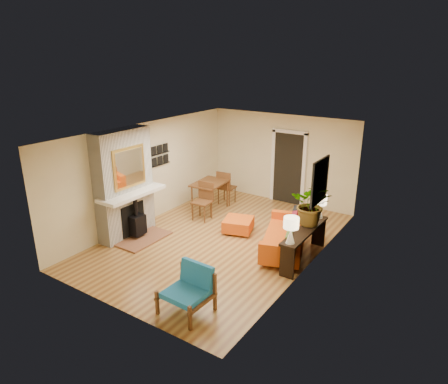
% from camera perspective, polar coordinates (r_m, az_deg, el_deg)
% --- Properties ---
extents(room_shell, '(6.50, 6.50, 6.50)m').
position_cam_1_polar(room_shell, '(11.09, 9.61, 3.33)').
color(room_shell, '#B48945').
rests_on(room_shell, ground).
extents(fireplace, '(1.09, 1.68, 2.60)m').
position_cam_1_polar(fireplace, '(9.69, -13.92, 0.71)').
color(fireplace, white).
rests_on(fireplace, ground).
extents(sofa, '(1.43, 2.15, 0.78)m').
position_cam_1_polar(sofa, '(9.10, 9.12, -6.29)').
color(sofa, silver).
rests_on(sofa, ground).
extents(ottoman, '(0.86, 0.86, 0.35)m').
position_cam_1_polar(ottoman, '(9.96, 2.05, -4.63)').
color(ottoman, silver).
rests_on(ottoman, ground).
extents(blue_chair, '(0.81, 0.79, 0.81)m').
position_cam_1_polar(blue_chair, '(7.05, -4.87, -13.33)').
color(blue_chair, brown).
rests_on(blue_chair, ground).
extents(dining_table, '(0.90, 1.90, 1.01)m').
position_cam_1_polar(dining_table, '(11.14, -1.66, 0.55)').
color(dining_table, brown).
rests_on(dining_table, ground).
extents(console_table, '(0.34, 1.85, 0.72)m').
position_cam_1_polar(console_table, '(8.65, 11.47, -6.15)').
color(console_table, black).
rests_on(console_table, ground).
extents(lamp_near, '(0.30, 0.30, 0.54)m').
position_cam_1_polar(lamp_near, '(7.81, 9.55, -4.97)').
color(lamp_near, white).
rests_on(lamp_near, console_table).
extents(lamp_far, '(0.30, 0.30, 0.54)m').
position_cam_1_polar(lamp_far, '(9.14, 13.54, -1.59)').
color(lamp_far, white).
rests_on(lamp_far, console_table).
extents(houseplant, '(0.99, 0.90, 0.93)m').
position_cam_1_polar(houseplant, '(8.68, 12.45, -1.72)').
color(houseplant, '#1E5919').
rests_on(houseplant, console_table).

